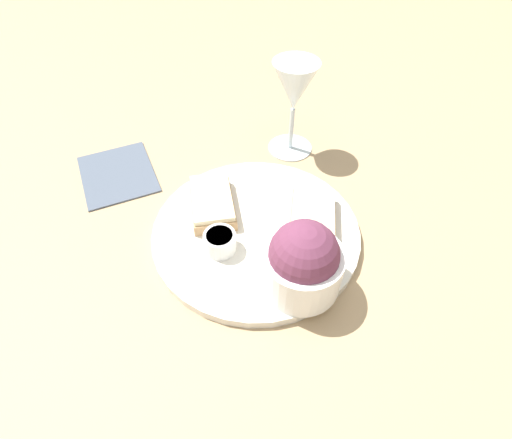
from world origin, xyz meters
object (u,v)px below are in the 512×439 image
cheese_toast_near (313,218)px  wine_glass (294,91)px  napkin (117,173)px  cheese_toast_far (212,202)px  sauce_ramekin (220,241)px  salad_bowl (303,262)px

cheese_toast_near → wine_glass: wine_glass is taller
cheese_toast_near → napkin: size_ratio=0.80×
wine_glass → cheese_toast_far: bearing=-56.5°
cheese_toast_near → cheese_toast_far: (-0.08, -0.13, -0.00)m
sauce_ramekin → cheese_toast_far: size_ratio=0.39×
cheese_toast_near → salad_bowl: bearing=-32.4°
sauce_ramekin → napkin: 0.25m
wine_glass → napkin: (-0.03, -0.31, -0.11)m
cheese_toast_far → salad_bowl: bearing=23.6°
salad_bowl → sauce_ramekin: 0.12m
sauce_ramekin → cheese_toast_near: (-0.00, 0.14, -0.00)m
cheese_toast_far → napkin: bearing=-137.3°
napkin → salad_bowl: bearing=33.4°
salad_bowl → cheese_toast_near: size_ratio=0.85×
sauce_ramekin → cheese_toast_near: sauce_ramekin is taller
cheese_toast_far → napkin: 0.19m
salad_bowl → cheese_toast_near: bearing=147.6°
cheese_toast_far → wine_glass: size_ratio=0.69×
cheese_toast_near → cheese_toast_far: same height
cheese_toast_far → napkin: (-0.14, -0.13, -0.02)m
napkin → sauce_ramekin: bearing=28.7°
cheese_toast_near → wine_glass: (-0.19, 0.04, 0.09)m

